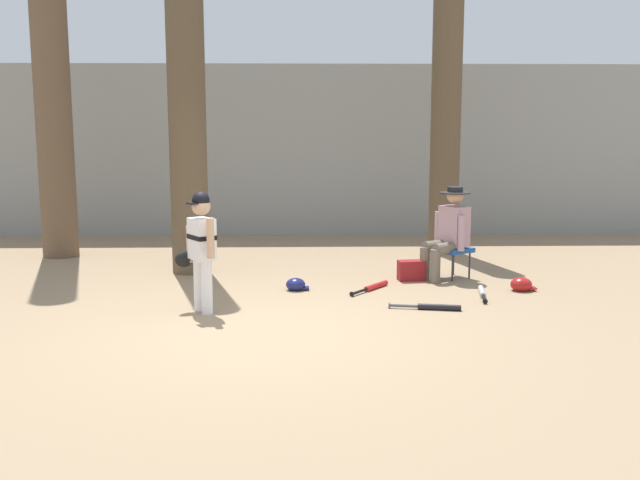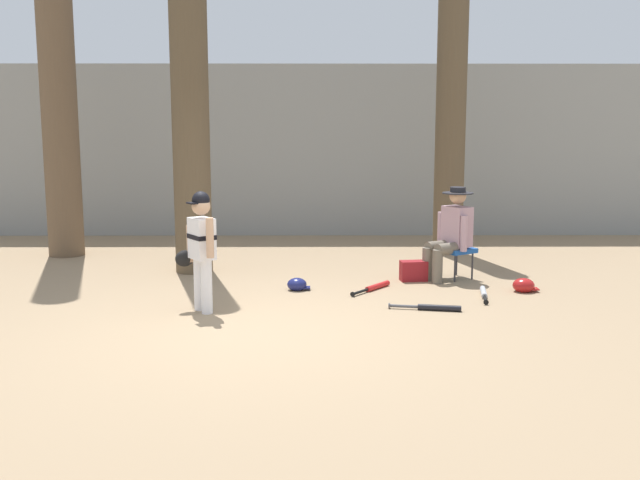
% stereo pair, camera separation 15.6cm
% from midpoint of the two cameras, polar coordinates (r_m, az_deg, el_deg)
% --- Properties ---
extents(ground_plane, '(60.00, 60.00, 0.00)m').
position_cam_midpoint_polar(ground_plane, '(7.32, -5.48, -7.03)').
color(ground_plane, '#937A5B').
extents(concrete_back_wall, '(18.00, 0.36, 3.04)m').
position_cam_midpoint_polar(concrete_back_wall, '(13.43, -3.69, 6.89)').
color(concrete_back_wall, gray).
rests_on(concrete_back_wall, ground).
extents(tree_near_player, '(0.74, 0.74, 5.19)m').
position_cam_midpoint_polar(tree_near_player, '(10.09, -10.67, 10.08)').
color(tree_near_player, brown).
rests_on(tree_near_player, ground).
extents(tree_behind_spectator, '(0.69, 0.69, 4.60)m').
position_cam_midpoint_polar(tree_behind_spectator, '(11.66, 9.27, 8.61)').
color(tree_behind_spectator, brown).
rests_on(tree_behind_spectator, ground).
extents(young_ballplayer, '(0.51, 0.51, 1.31)m').
position_cam_midpoint_polar(young_ballplayer, '(7.97, -9.74, -0.30)').
color(young_ballplayer, white).
rests_on(young_ballplayer, ground).
extents(folding_stool, '(0.55, 0.55, 0.41)m').
position_cam_midpoint_polar(folding_stool, '(9.81, 9.80, -0.81)').
color(folding_stool, '#194C9E').
rests_on(folding_stool, ground).
extents(seated_spectator, '(0.66, 0.58, 1.20)m').
position_cam_midpoint_polar(seated_spectator, '(9.70, 9.41, 0.74)').
color(seated_spectator, '#6B6051').
rests_on(seated_spectator, ground).
extents(handbag_beside_stool, '(0.36, 0.22, 0.26)m').
position_cam_midpoint_polar(handbag_beside_stool, '(9.62, 6.59, -2.35)').
color(handbag_beside_stool, maroon).
rests_on(handbag_beside_stool, ground).
extents(tree_far_left, '(0.88, 0.88, 7.11)m').
position_cam_midpoint_polar(tree_far_left, '(11.90, -20.46, 13.61)').
color(tree_far_left, brown).
rests_on(tree_far_left, ground).
extents(bat_aluminum_silver, '(0.18, 0.72, 0.07)m').
position_cam_midpoint_polar(bat_aluminum_silver, '(8.95, 11.91, -3.99)').
color(bat_aluminum_silver, '#B7BCC6').
rests_on(bat_aluminum_silver, ground).
extents(bat_black_composite, '(0.78, 0.21, 0.07)m').
position_cam_midpoint_polar(bat_black_composite, '(8.17, 8.20, -5.14)').
color(bat_black_composite, black).
rests_on(bat_black_composite, ground).
extents(bat_red_barrel, '(0.53, 0.66, 0.07)m').
position_cam_midpoint_polar(bat_red_barrel, '(9.08, 3.65, -3.62)').
color(bat_red_barrel, red).
rests_on(bat_red_barrel, ground).
extents(batting_helmet_red, '(0.31, 0.24, 0.18)m').
position_cam_midpoint_polar(batting_helmet_red, '(9.29, 14.80, -3.35)').
color(batting_helmet_red, '#A81919').
rests_on(batting_helmet_red, ground).
extents(batting_helmet_navy, '(0.28, 0.22, 0.16)m').
position_cam_midpoint_polar(batting_helmet_navy, '(9.02, -2.37, -3.46)').
color(batting_helmet_navy, navy).
rests_on(batting_helmet_navy, ground).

